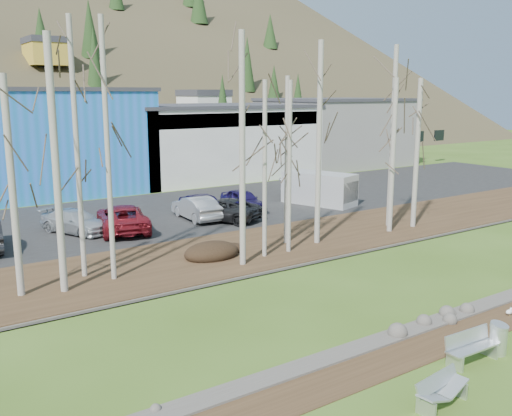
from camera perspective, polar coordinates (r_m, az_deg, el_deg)
ground at (r=19.35m, az=24.02°, el=-13.72°), size 200.00×200.00×0.00m
dirt_strip at (r=20.39m, az=18.92°, el=-11.98°), size 80.00×1.80×0.03m
near_bank_rocks at (r=20.95m, az=16.70°, el=-11.23°), size 80.00×0.80×0.50m
river at (r=23.52m, az=8.88°, el=-8.33°), size 80.00×8.00×0.90m
far_bank_rocks at (r=26.49m, az=2.78°, el=-5.92°), size 80.00×0.80×0.46m
far_bank at (r=28.97m, az=-1.04°, el=-4.22°), size 80.00×7.00×0.15m
parking_lot at (r=37.94m, az=-9.78°, el=-0.62°), size 80.00×14.00×0.14m
building_blue at (r=48.86m, az=-23.40°, el=6.13°), size 20.40×12.24×8.30m
building_white at (r=55.23m, az=-4.63°, el=6.77°), size 18.36×12.24×6.80m
building_grey at (r=64.65m, az=7.87°, el=7.59°), size 14.28×12.24×7.30m
bench_intact at (r=18.61m, az=20.70°, el=-12.87°), size 1.91×0.66×0.95m
bench_damaged at (r=16.09m, az=18.00°, el=-16.98°), size 1.82×0.78×0.79m
litter_bin at (r=19.44m, az=23.05°, el=-12.04°), size 0.66×0.66×0.91m
seagull at (r=22.82m, az=24.00°, el=-9.45°), size 0.38×0.18×0.27m
dirt_mound at (r=27.53m, az=-4.47°, el=-4.35°), size 2.80×1.97×0.55m
birch_0 at (r=23.33m, az=-23.19°, el=1.83°), size 0.28×0.28×8.46m
birch_1 at (r=24.79m, az=-17.47°, el=5.51°), size 0.22×0.22×10.82m
birch_2 at (r=23.10m, az=-19.38°, el=3.92°), size 0.29×0.29×9.97m
birch_3 at (r=24.06m, az=-14.61°, el=5.41°), size 0.22×0.22×10.76m
birch_4 at (r=25.38m, az=-1.38°, el=5.67°), size 0.27×0.27×10.39m
birch_5 at (r=29.35m, az=3.10°, el=4.67°), size 0.23×0.23×8.59m
birch_6 at (r=26.83m, az=0.88°, el=3.79°), size 0.21×0.21×8.35m
birch_7 at (r=29.41m, az=6.31°, el=6.32°), size 0.28×0.28×10.32m
birch_8 at (r=32.75m, az=13.52°, el=5.06°), size 0.28×0.28×8.57m
birch_9 at (r=34.10m, az=13.48°, el=6.86°), size 0.28×0.28×10.41m
birch_10 at (r=27.69m, az=3.36°, el=4.01°), size 0.21×0.21×8.35m
birch_11 at (r=34.25m, az=15.78°, el=5.21°), size 0.28×0.28×8.57m
car_2 at (r=33.32m, az=-13.20°, el=-0.97°), size 3.81×5.97×1.53m
car_3 at (r=33.66m, az=-17.60°, el=-1.29°), size 3.59×4.82×1.30m
car_4 at (r=36.65m, az=-5.01°, el=0.32°), size 1.94×4.25×1.42m
car_5 at (r=35.66m, az=-6.00°, el=0.02°), size 1.80×4.51×1.46m
car_6 at (r=35.31m, az=-3.37°, el=-0.13°), size 4.25×5.40×1.36m
car_7 at (r=41.97m, az=5.22°, el=1.77°), size 2.23×5.12×1.46m
car_8 at (r=36.45m, az=-5.59°, el=0.24°), size 1.94×4.25×1.42m
car_9 at (r=38.08m, az=-1.32°, el=0.78°), size 1.94×4.25×1.42m
van_white at (r=40.48m, az=6.59°, el=1.93°), size 3.58×5.51×2.23m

